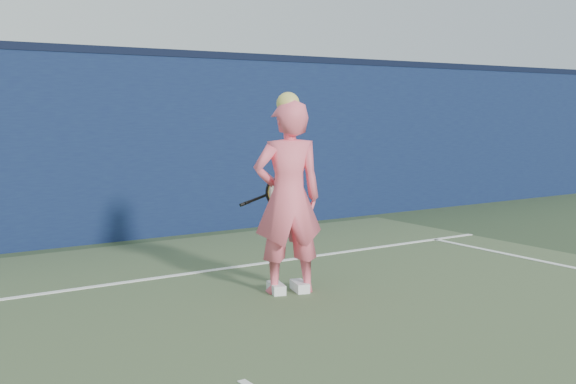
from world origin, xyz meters
TOP-DOWN VIEW (x-y plane):
  - backstop_wall at (0.00, 6.50)m, footprint 24.00×0.40m
  - wall_cap at (0.00, 6.50)m, footprint 24.00×0.42m
  - player at (1.55, 2.76)m, footprint 0.78×0.62m
  - racket at (1.68, 3.21)m, footprint 0.55×0.12m

SIDE VIEW (x-z plane):
  - racket at x=1.68m, z-range 0.78..1.07m
  - player at x=1.55m, z-range -0.03..1.91m
  - backstop_wall at x=0.00m, z-range 0.00..2.50m
  - wall_cap at x=0.00m, z-range 2.50..2.60m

